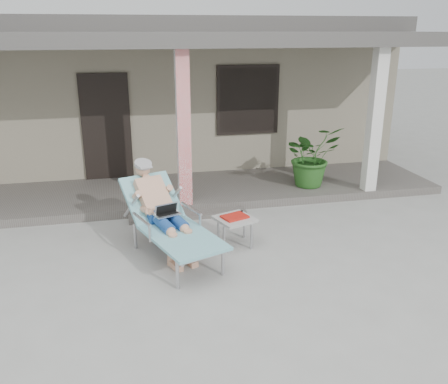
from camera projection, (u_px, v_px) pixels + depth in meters
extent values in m
plane|color=#9E9E99|center=(208.00, 267.00, 6.39)|extent=(60.00, 60.00, 0.00)
cube|color=gray|center=(160.00, 94.00, 11.90)|extent=(10.00, 5.00, 3.00)
cube|color=#474442|center=(157.00, 25.00, 11.37)|extent=(10.40, 5.40, 0.30)
cube|color=black|center=(106.00, 127.00, 9.40)|extent=(0.95, 0.06, 2.10)
cube|color=black|center=(248.00, 100.00, 9.84)|extent=(1.20, 0.06, 1.30)
cube|color=black|center=(248.00, 100.00, 9.84)|extent=(1.32, 0.05, 1.42)
cube|color=#605B56|center=(180.00, 192.00, 9.13)|extent=(10.00, 2.00, 0.15)
cube|color=red|center=(183.00, 130.00, 7.90)|extent=(0.22, 0.22, 2.61)
cube|color=silver|center=(375.00, 121.00, 8.61)|extent=(0.22, 0.22, 2.61)
cube|color=#474442|center=(175.00, 39.00, 8.22)|extent=(10.00, 2.30, 0.24)
cube|color=#605B56|center=(188.00, 215.00, 8.08)|extent=(2.00, 0.30, 0.07)
cylinder|color=#B7B7BC|center=(177.00, 275.00, 5.80)|extent=(0.05, 0.05, 0.39)
cylinder|color=#B7B7BC|center=(223.00, 261.00, 6.13)|extent=(0.05, 0.05, 0.39)
cylinder|color=#B7B7BC|center=(135.00, 236.00, 6.88)|extent=(0.05, 0.05, 0.39)
cylinder|color=#B7B7BC|center=(176.00, 227.00, 7.21)|extent=(0.05, 0.05, 0.39)
cube|color=#B7B7BC|center=(182.00, 239.00, 6.29)|extent=(1.05, 1.43, 0.03)
cube|color=#7EC3C2|center=(182.00, 237.00, 6.28)|extent=(1.16, 1.50, 0.04)
cube|color=#B7B7BC|center=(152.00, 201.00, 6.96)|extent=(0.82, 0.80, 0.52)
cube|color=#7EC3C2|center=(152.00, 199.00, 6.95)|extent=(0.95, 0.90, 0.59)
cylinder|color=#9A9A9C|center=(142.00, 164.00, 7.04)|extent=(0.33, 0.33, 0.14)
cube|color=silver|center=(167.00, 214.00, 6.59)|extent=(0.41, 0.35, 0.25)
cube|color=#A4A4A0|center=(235.00, 219.00, 6.95)|extent=(0.65, 0.65, 0.04)
cylinder|color=#B7B7BC|center=(224.00, 239.00, 6.79)|extent=(0.04, 0.04, 0.39)
cylinder|color=#B7B7BC|center=(251.00, 237.00, 6.87)|extent=(0.04, 0.04, 0.39)
cylinder|color=#B7B7BC|center=(218.00, 228.00, 7.16)|extent=(0.04, 0.04, 0.39)
cylinder|color=#B7B7BC|center=(244.00, 226.00, 7.24)|extent=(0.04, 0.04, 0.39)
cube|color=red|center=(235.00, 217.00, 6.93)|extent=(0.43, 0.37, 0.03)
cube|color=black|center=(233.00, 214.00, 7.06)|extent=(0.34, 0.14, 0.04)
imported|color=#26591E|center=(311.00, 156.00, 9.10)|extent=(1.21, 1.10, 1.18)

